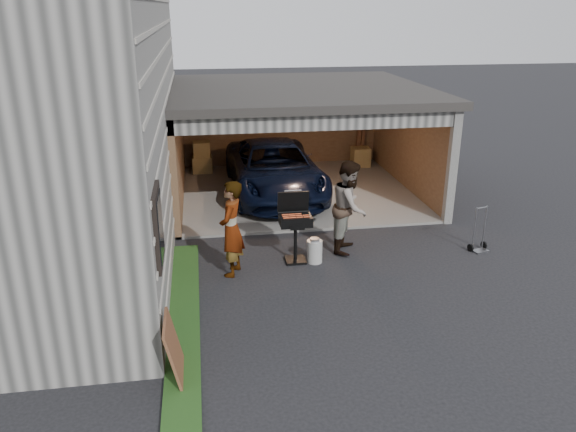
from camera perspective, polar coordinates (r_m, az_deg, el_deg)
name	(u,v)px	position (r m, az deg, el deg)	size (l,w,h in m)	color
ground	(318,310)	(9.74, 3.04, -9.51)	(80.00, 80.00, 0.00)	black
groundcover_strip	(183,354)	(8.71, -10.59, -13.62)	(0.50, 8.00, 0.06)	#193814
garage	(295,123)	(15.54, 0.72, 9.40)	(6.80, 6.30, 2.90)	#605E59
minivan	(275,171)	(15.20, -1.38, 4.58)	(2.30, 4.99, 1.39)	black
woman	(231,229)	(10.63, -5.77, -1.30)	(0.68, 0.45, 1.87)	#A6BCD1
man	(350,207)	(11.71, 6.28, 0.96)	(0.94, 0.74, 1.94)	#402A19
bbq_grill	(295,222)	(11.16, 0.73, -0.63)	(0.63, 0.56, 1.41)	black
propane_tank	(315,251)	(11.35, 2.72, -3.61)	(0.31, 0.31, 0.47)	beige
plywood_panel	(174,349)	(8.07, -11.49, -13.15)	(0.04, 0.82, 0.91)	brown
hand_truck	(479,242)	(12.54, 18.84, -2.56)	(0.43, 0.37, 0.98)	slate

